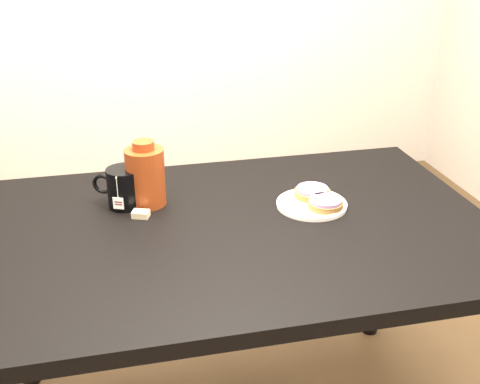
% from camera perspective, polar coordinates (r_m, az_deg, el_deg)
% --- Properties ---
extents(table, '(1.40, 0.90, 0.75)m').
position_cam_1_polar(table, '(1.64, -0.86, -5.74)').
color(table, black).
rests_on(table, ground_plane).
extents(plate, '(0.20, 0.20, 0.01)m').
position_cam_1_polar(plate, '(1.71, 6.81, -1.10)').
color(plate, white).
rests_on(plate, table).
extents(bagel_back, '(0.13, 0.13, 0.03)m').
position_cam_1_polar(bagel_back, '(1.74, 6.88, -0.02)').
color(bagel_back, brown).
rests_on(bagel_back, plate).
extents(bagel_front, '(0.11, 0.11, 0.03)m').
position_cam_1_polar(bagel_front, '(1.67, 8.12, -1.07)').
color(bagel_front, brown).
rests_on(bagel_front, plate).
extents(mug, '(0.16, 0.13, 0.11)m').
position_cam_1_polar(mug, '(1.71, -10.92, 0.46)').
color(mug, black).
rests_on(mug, table).
extents(teabag_pouch, '(0.05, 0.05, 0.02)m').
position_cam_1_polar(teabag_pouch, '(1.65, -9.39, -2.08)').
color(teabag_pouch, '#C6B793').
rests_on(teabag_pouch, table).
extents(bagel_package, '(0.13, 0.13, 0.19)m').
position_cam_1_polar(bagel_package, '(1.70, -8.96, 1.53)').
color(bagel_package, '#5F1F0C').
rests_on(bagel_package, table).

